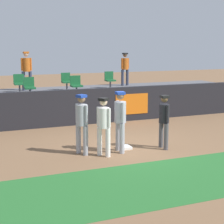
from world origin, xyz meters
TOP-DOWN VIEW (x-y plane):
  - ground_plane at (0.00, 0.00)m, footprint 60.00×60.00m
  - grass_foreground_strip at (0.00, -2.94)m, footprint 18.00×2.80m
  - first_base at (-0.20, -0.03)m, footprint 0.40×0.40m
  - player_fielder_home at (-1.07, -0.50)m, footprint 0.45×0.56m
  - player_runner_visitor at (-0.46, -0.30)m, footprint 0.37×0.52m
  - player_coach_visitor at (-1.60, -0.10)m, footprint 0.45×0.46m
  - player_umpire at (0.94, -0.48)m, footprint 0.33×0.47m
  - field_wall at (0.01, 3.94)m, footprint 18.00×0.26m
  - bleacher_platform at (0.00, 6.51)m, footprint 18.00×4.80m
  - seat_front_left at (-2.15, 5.38)m, footprint 0.44×0.44m
  - seat_back_center at (-0.06, 7.18)m, footprint 0.44×0.44m
  - seat_back_left at (-2.31, 7.18)m, footprint 0.48×0.44m
  - seat_back_right at (2.21, 7.18)m, footprint 0.46×0.44m
  - seat_front_center at (-0.12, 5.38)m, footprint 0.47×0.44m
  - spectator_hooded at (-1.84, 7.81)m, footprint 0.52×0.37m
  - spectator_capped at (3.43, 8.03)m, footprint 0.48×0.38m

SIDE VIEW (x-z plane):
  - ground_plane at x=0.00m, z-range 0.00..0.00m
  - grass_foreground_strip at x=0.00m, z-range 0.00..0.01m
  - first_base at x=-0.20m, z-range 0.00..0.08m
  - bleacher_platform at x=0.00m, z-range 0.00..1.03m
  - field_wall at x=0.01m, z-range 0.00..1.45m
  - player_umpire at x=0.94m, z-range 0.13..1.82m
  - player_fielder_home at x=-1.07m, z-range 0.13..1.85m
  - player_coach_visitor at x=-1.60m, z-range 0.14..1.93m
  - player_runner_visitor at x=-0.46m, z-range 0.15..1.99m
  - seat_front_left at x=-2.15m, z-range 1.08..1.92m
  - seat_back_center at x=-0.06m, z-range 1.08..1.92m
  - seat_back_right at x=2.21m, z-range 1.08..1.92m
  - seat_front_center at x=-0.12m, z-range 1.08..1.92m
  - seat_back_left at x=-2.31m, z-range 1.08..1.92m
  - spectator_capped at x=3.43m, z-range 1.17..2.92m
  - spectator_hooded at x=-1.84m, z-range 1.18..3.03m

